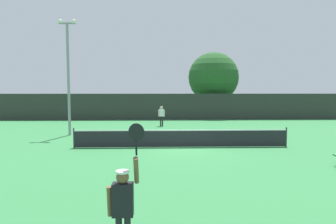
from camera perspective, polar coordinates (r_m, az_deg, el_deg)
ground_plane at (r=16.04m, az=2.59°, el=-6.86°), size 120.00×120.00×0.00m
tennis_net at (r=15.95m, az=2.59°, el=-5.06°), size 11.63×0.08×1.07m
perimeter_fence at (r=30.58m, az=0.50°, el=1.05°), size 35.81×0.12×2.72m
player_serving at (r=5.62m, az=-8.65°, el=-16.70°), size 0.67×0.39×2.51m
player_receiving at (r=25.06m, az=-1.27°, el=-0.40°), size 0.57×0.25×1.70m
tennis_ball at (r=16.46m, az=-1.23°, el=-6.45°), size 0.07×0.07×0.07m
light_pole at (r=21.16m, az=-18.86°, el=7.80°), size 1.18×0.28×7.84m
large_tree at (r=34.43m, az=8.82°, el=6.65°), size 5.77×5.77×7.43m
parked_car_near at (r=37.00m, az=9.33°, el=0.66°), size 2.46×4.42×1.69m
parked_car_mid at (r=40.10m, az=14.43°, el=0.86°), size 1.99×4.24×1.69m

